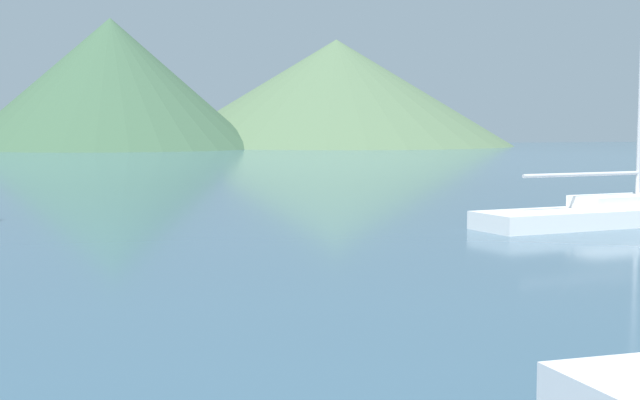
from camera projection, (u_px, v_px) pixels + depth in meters
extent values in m
cube|color=white|center=(619.00, 216.00, 23.45)|extent=(8.52, 2.67, 0.46)
cube|color=white|center=(619.00, 201.00, 23.42)|extent=(2.63, 1.50, 0.32)
cylinder|color=#BCBCC1|center=(583.00, 174.00, 22.82)|extent=(3.76, 0.52, 0.10)
cone|color=#38563D|center=(111.00, 83.00, 102.34)|extent=(33.93, 33.93, 14.92)
cone|color=#4C6647|center=(336.00, 93.00, 116.98)|extent=(46.17, 46.17, 13.87)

